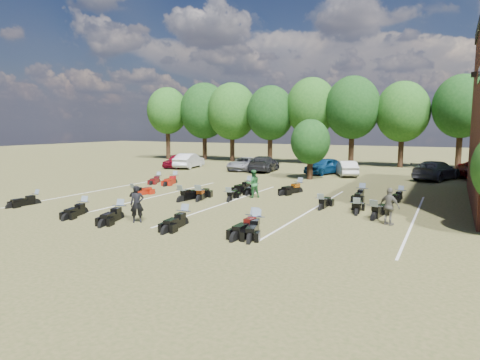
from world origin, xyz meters
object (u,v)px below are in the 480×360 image
Objects in this scene: person_black at (137,204)px; motorcycle_14 at (158,182)px; car_0 at (178,161)px; motorcycle_7 at (134,196)px; car_4 at (324,166)px; motorcycle_3 at (184,225)px; person_green at (253,184)px; person_grey at (389,207)px; motorcycle_0 at (36,204)px.

motorcycle_14 is at bearing 83.95° from person_black.
car_0 reaches higher than motorcycle_7.
car_4 is 2.57× the size of person_black.
car_4 reaches higher than motorcycle_3.
person_grey is (8.47, -4.03, -0.02)m from person_green.
motorcycle_14 is at bearing 3.23° from person_grey.
car_0 is 15.57m from car_4.
motorcycle_3 is at bearing 51.02° from person_grey.
car_4 is 22.61m from motorcycle_3.
motorcycle_14 is (0.43, 10.65, 0.00)m from motorcycle_0.
motorcycle_7 is at bearing 138.29° from motorcycle_3.
person_black is 0.83× the size of motorcycle_14.
person_green is at bearing 85.81° from motorcycle_3.
person_grey is at bearing -41.23° from car_0.
person_green is at bearing -46.59° from car_0.
motorcycle_3 is (-8.17, -3.98, -0.84)m from person_grey.
car_0 is at bearing 118.73° from motorcycle_3.
person_green reaches higher than car_4.
motorcycle_0 is at bearing 132.79° from person_black.
person_black is 11.28m from person_grey.
person_green is 12.54m from motorcycle_0.
person_grey reaches higher than motorcycle_14.
motorcycle_0 is at bearing 170.52° from motorcycle_3.
motorcycle_14 reaches higher than motorcycle_7.
car_4 reaches higher than motorcycle_7.
motorcycle_0 is at bearing -108.42° from motorcycle_14.
motorcycle_3 reaches higher than motorcycle_0.
person_green reaches higher than motorcycle_3.
person_black is (13.25, -22.46, 0.11)m from car_0.
person_grey is 0.83× the size of motorcycle_7.
motorcycle_3 is at bearing 155.86° from motorcycle_7.
motorcycle_3 reaches higher than motorcycle_7.
motorcycle_14 is (-9.92, 11.21, 0.00)m from motorcycle_3.
motorcycle_0 is (-18.52, -3.43, -0.84)m from person_grey.
car_0 is 18.75m from motorcycle_7.
person_grey is at bearing -15.69° from person_black.
motorcycle_3 is 1.12× the size of motorcycle_14.
motorcycle_0 is 5.53m from motorcycle_7.
car_4 is at bearing -101.45° from motorcycle_7.
car_0 is 2.15× the size of motorcycle_7.
car_4 is at bearing 83.23° from motorcycle_3.
motorcycle_7 is 6.73m from motorcycle_14.
motorcycle_3 is (10.35, -0.56, 0.00)m from motorcycle_0.
motorcycle_7 is (-7.16, 5.07, 0.00)m from motorcycle_3.
car_4 is 15.22m from motorcycle_14.
person_black is at bearing 38.06° from person_green.
person_black reaches higher than car_4.
car_4 is 19.01m from motorcycle_7.
car_4 is 24.43m from motorcycle_0.
person_black is 8.77m from person_green.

